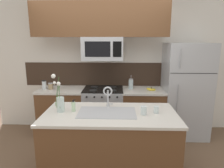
% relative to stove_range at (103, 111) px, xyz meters
% --- Properties ---
extents(ground_plane, '(10.00, 10.00, 0.00)m').
position_rel_stove_range_xyz_m(ground_plane, '(-0.00, -0.90, -0.46)').
color(ground_plane, brown).
extents(rear_partition, '(5.20, 0.10, 2.60)m').
position_rel_stove_range_xyz_m(rear_partition, '(0.30, 0.38, 0.84)').
color(rear_partition, silver).
rests_on(rear_partition, ground).
extents(splash_band, '(3.28, 0.01, 0.48)m').
position_rel_stove_range_xyz_m(splash_band, '(-0.00, 0.32, 0.69)').
color(splash_band, '#332319').
rests_on(splash_band, rear_partition).
extents(back_counter_left, '(0.90, 0.65, 0.91)m').
position_rel_stove_range_xyz_m(back_counter_left, '(-0.81, 0.00, -0.01)').
color(back_counter_left, brown).
rests_on(back_counter_left, ground).
extents(back_counter_right, '(0.82, 0.65, 0.91)m').
position_rel_stove_range_xyz_m(back_counter_right, '(0.77, 0.00, -0.01)').
color(back_counter_right, brown).
rests_on(back_counter_right, ground).
extents(stove_range, '(0.76, 0.64, 0.93)m').
position_rel_stove_range_xyz_m(stove_range, '(0.00, 0.00, 0.00)').
color(stove_range, '#A8AAAF').
rests_on(stove_range, ground).
extents(microwave, '(0.74, 0.40, 0.42)m').
position_rel_stove_range_xyz_m(microwave, '(0.00, -0.02, 1.23)').
color(microwave, '#A8AAAF').
extents(upper_cabinet_band, '(2.41, 0.34, 0.60)m').
position_rel_stove_range_xyz_m(upper_cabinet_band, '(-0.04, -0.05, 1.74)').
color(upper_cabinet_band, brown).
extents(refrigerator, '(0.82, 0.74, 1.79)m').
position_rel_stove_range_xyz_m(refrigerator, '(1.58, 0.02, 0.44)').
color(refrigerator, '#A8AAAF').
rests_on(refrigerator, ground).
extents(storage_jar_tall, '(0.08, 0.08, 0.17)m').
position_rel_stove_range_xyz_m(storage_jar_tall, '(-1.15, -0.01, 0.53)').
color(storage_jar_tall, silver).
rests_on(storage_jar_tall, back_counter_left).
extents(storage_jar_medium, '(0.09, 0.09, 0.12)m').
position_rel_stove_range_xyz_m(storage_jar_medium, '(-1.02, -0.02, 0.51)').
color(storage_jar_medium, '#997F5B').
rests_on(storage_jar_medium, back_counter_left).
extents(banana_bunch, '(0.19, 0.13, 0.08)m').
position_rel_stove_range_xyz_m(banana_bunch, '(0.91, -0.06, 0.47)').
color(banana_bunch, yellow).
rests_on(banana_bunch, back_counter_right).
extents(french_press, '(0.09, 0.09, 0.27)m').
position_rel_stove_range_xyz_m(french_press, '(0.54, 0.06, 0.55)').
color(french_press, silver).
rests_on(french_press, back_counter_right).
extents(island_counter, '(1.76, 0.88, 0.91)m').
position_rel_stove_range_xyz_m(island_counter, '(0.19, -1.25, -0.01)').
color(island_counter, brown).
rests_on(island_counter, ground).
extents(kitchen_sink, '(0.76, 0.44, 0.16)m').
position_rel_stove_range_xyz_m(kitchen_sink, '(0.14, -1.25, 0.38)').
color(kitchen_sink, '#ADAFB5').
rests_on(kitchen_sink, island_counter).
extents(sink_faucet, '(0.14, 0.14, 0.31)m').
position_rel_stove_range_xyz_m(sink_faucet, '(0.15, -1.03, 0.65)').
color(sink_faucet, '#B7BABF').
rests_on(sink_faucet, island_counter).
extents(dish_soap_bottle, '(0.06, 0.05, 0.16)m').
position_rel_stove_range_xyz_m(dish_soap_bottle, '(-0.31, -1.21, 0.52)').
color(dish_soap_bottle, beige).
rests_on(dish_soap_bottle, island_counter).
extents(drinking_glass, '(0.08, 0.08, 0.11)m').
position_rel_stove_range_xyz_m(drinking_glass, '(0.62, -1.30, 0.50)').
color(drinking_glass, silver).
rests_on(drinking_glass, island_counter).
extents(spare_glass, '(0.07, 0.07, 0.09)m').
position_rel_stove_range_xyz_m(spare_glass, '(0.79, -1.24, 0.49)').
color(spare_glass, silver).
rests_on(spare_glass, island_counter).
extents(flower_vase, '(0.16, 0.14, 0.51)m').
position_rel_stove_range_xyz_m(flower_vase, '(-0.48, -1.23, 0.58)').
color(flower_vase, silver).
rests_on(flower_vase, island_counter).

